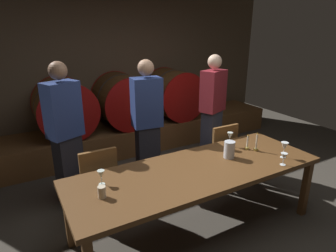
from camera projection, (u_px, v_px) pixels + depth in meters
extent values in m
plane|color=#3F3A33|center=(203.00, 219.00, 3.33)|extent=(8.49, 8.49, 0.00)
cube|color=brown|center=(112.00, 71.00, 5.30)|extent=(6.53, 0.24, 2.66)
cube|color=brown|center=(126.00, 136.00, 5.21)|extent=(5.88, 0.90, 0.45)
cylinder|color=brown|center=(64.00, 108.00, 4.53)|extent=(0.89, 0.79, 0.89)
cylinder|color=maroon|center=(70.00, 114.00, 4.19)|extent=(0.91, 0.03, 0.91)
cylinder|color=maroon|center=(60.00, 102.00, 4.87)|extent=(0.91, 0.03, 0.91)
cylinder|color=#2D2D33|center=(64.00, 108.00, 4.53)|extent=(0.90, 0.04, 0.90)
cylinder|color=#513319|center=(123.00, 100.00, 4.98)|extent=(0.89, 0.79, 0.89)
cylinder|color=maroon|center=(132.00, 106.00, 4.65)|extent=(0.91, 0.03, 0.91)
cylinder|color=maroon|center=(115.00, 96.00, 5.32)|extent=(0.91, 0.03, 0.91)
cylinder|color=#2D2D33|center=(123.00, 100.00, 4.98)|extent=(0.90, 0.04, 0.90)
cylinder|color=brown|center=(174.00, 94.00, 5.45)|extent=(0.89, 0.79, 0.89)
cylinder|color=maroon|center=(185.00, 98.00, 5.12)|extent=(0.91, 0.03, 0.91)
cylinder|color=maroon|center=(163.00, 90.00, 5.79)|extent=(0.91, 0.03, 0.91)
cylinder|color=#2D2D33|center=(174.00, 94.00, 5.45)|extent=(0.90, 0.04, 0.90)
cube|color=brown|center=(197.00, 171.00, 2.95)|extent=(2.65, 0.92, 0.05)
cube|color=brown|center=(305.00, 188.00, 3.31)|extent=(0.07, 0.07, 0.69)
cube|color=brown|center=(68.00, 217.00, 2.82)|extent=(0.07, 0.07, 0.69)
cube|color=brown|center=(254.00, 161.00, 3.98)|extent=(0.07, 0.07, 0.69)
cube|color=brown|center=(96.00, 180.00, 3.30)|extent=(0.41, 0.41, 0.04)
cube|color=brown|center=(99.00, 169.00, 3.08)|extent=(0.40, 0.05, 0.42)
cube|color=brown|center=(108.00, 187.00, 3.59)|extent=(0.05, 0.05, 0.42)
cube|color=brown|center=(80.00, 194.00, 3.44)|extent=(0.05, 0.05, 0.42)
cube|color=brown|center=(116.00, 201.00, 3.31)|extent=(0.05, 0.05, 0.42)
cube|color=brown|center=(87.00, 209.00, 3.16)|extent=(0.05, 0.05, 0.42)
cube|color=brown|center=(216.00, 152.00, 4.04)|extent=(0.40, 0.40, 0.04)
cube|color=brown|center=(225.00, 141.00, 3.82)|extent=(0.40, 0.04, 0.42)
cube|color=brown|center=(217.00, 160.00, 4.34)|extent=(0.04, 0.04, 0.42)
cube|color=brown|center=(198.00, 164.00, 4.18)|extent=(0.04, 0.04, 0.42)
cube|color=brown|center=(232.00, 169.00, 4.06)|extent=(0.04, 0.04, 0.42)
cube|color=brown|center=(212.00, 174.00, 3.90)|extent=(0.04, 0.04, 0.42)
cube|color=black|center=(70.00, 169.00, 3.56)|extent=(0.35, 0.30, 0.87)
cube|color=navy|center=(63.00, 110.00, 3.31)|extent=(0.44, 0.37, 0.65)
sphere|color=#8C664C|center=(58.00, 71.00, 3.17)|extent=(0.21, 0.21, 0.21)
cube|color=black|center=(148.00, 154.00, 4.01)|extent=(0.32, 0.23, 0.84)
cube|color=navy|center=(147.00, 103.00, 3.76)|extent=(0.40, 0.28, 0.65)
sphere|color=tan|center=(146.00, 68.00, 3.62)|extent=(0.21, 0.21, 0.21)
cube|color=#33384C|center=(211.00, 138.00, 4.51)|extent=(0.35, 0.29, 0.90)
cube|color=maroon|center=(213.00, 91.00, 4.26)|extent=(0.44, 0.36, 0.61)
sphere|color=beige|center=(215.00, 62.00, 4.12)|extent=(0.21, 0.21, 0.21)
cylinder|color=olive|center=(247.00, 148.00, 3.39)|extent=(0.05, 0.05, 0.02)
cylinder|color=#EDE5CC|center=(247.00, 142.00, 3.37)|extent=(0.02, 0.02, 0.14)
cone|color=yellow|center=(248.00, 135.00, 3.34)|extent=(0.01, 0.01, 0.02)
cylinder|color=olive|center=(256.00, 150.00, 3.36)|extent=(0.05, 0.05, 0.02)
cylinder|color=#EDE5CC|center=(257.00, 141.00, 3.33)|extent=(0.02, 0.02, 0.18)
cone|color=yellow|center=(258.00, 133.00, 3.29)|extent=(0.01, 0.01, 0.02)
cylinder|color=silver|center=(229.00, 150.00, 3.15)|extent=(0.12, 0.12, 0.19)
cylinder|color=silver|center=(102.00, 184.00, 2.64)|extent=(0.06, 0.06, 0.00)
cylinder|color=silver|center=(102.00, 181.00, 2.63)|extent=(0.01, 0.01, 0.06)
cone|color=silver|center=(101.00, 174.00, 2.61)|extent=(0.07, 0.07, 0.07)
cylinder|color=silver|center=(229.00, 146.00, 3.49)|extent=(0.06, 0.06, 0.00)
cylinder|color=silver|center=(229.00, 142.00, 3.48)|extent=(0.01, 0.01, 0.09)
cone|color=silver|center=(230.00, 136.00, 3.45)|extent=(0.07, 0.07, 0.09)
cylinder|color=white|center=(283.00, 165.00, 3.02)|extent=(0.06, 0.06, 0.00)
cylinder|color=white|center=(283.00, 162.00, 3.00)|extent=(0.01, 0.01, 0.06)
cone|color=white|center=(284.00, 156.00, 2.98)|extent=(0.07, 0.07, 0.07)
cylinder|color=white|center=(283.00, 157.00, 3.19)|extent=(0.06, 0.06, 0.00)
cylinder|color=white|center=(283.00, 153.00, 3.17)|extent=(0.01, 0.01, 0.09)
cone|color=white|center=(284.00, 146.00, 3.14)|extent=(0.08, 0.08, 0.09)
cylinder|color=beige|center=(102.00, 192.00, 2.42)|extent=(0.07, 0.07, 0.10)
cylinder|color=beige|center=(231.00, 146.00, 3.36)|extent=(0.08, 0.08, 0.09)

